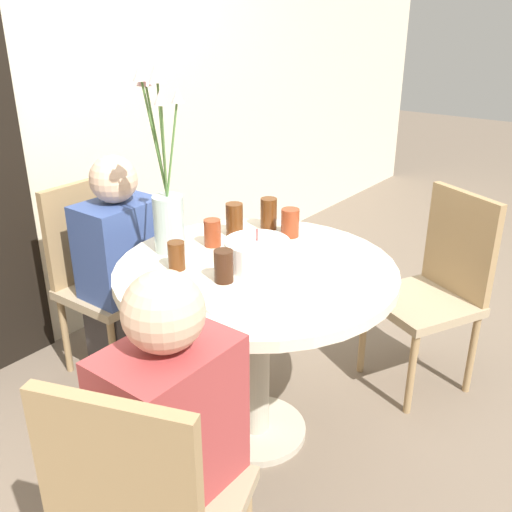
% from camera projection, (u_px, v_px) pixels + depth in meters
% --- Properties ---
extents(ground_plane, '(16.00, 16.00, 0.00)m').
position_uv_depth(ground_plane, '(256.00, 432.00, 2.34)').
color(ground_plane, '#6B5B4C').
extents(wall_back, '(8.00, 0.05, 2.60)m').
position_uv_depth(wall_back, '(28.00, 81.00, 2.54)').
color(wall_back, beige).
rests_on(wall_back, ground_plane).
extents(dining_table, '(1.02, 1.02, 0.75)m').
position_uv_depth(dining_table, '(256.00, 300.00, 2.10)').
color(dining_table, beige).
rests_on(dining_table, ground_plane).
extents(chair_near_front, '(0.41, 0.41, 0.89)m').
position_uv_depth(chair_near_front, '(100.00, 269.00, 2.62)').
color(chair_near_front, '#9E896B').
rests_on(chair_near_front, ground_plane).
extents(chair_left_flank, '(0.51, 0.51, 0.89)m').
position_uv_depth(chair_left_flank, '(146.00, 509.00, 1.36)').
color(chair_left_flank, '#9E896B').
rests_on(chair_left_flank, ground_plane).
extents(chair_right_flank, '(0.54, 0.54, 0.89)m').
position_uv_depth(chair_right_flank, '(438.00, 282.00, 2.50)').
color(chair_right_flank, '#9E896B').
rests_on(chair_right_flank, ground_plane).
extents(birthday_cake, '(0.23, 0.23, 0.14)m').
position_uv_depth(birthday_cake, '(257.00, 253.00, 2.03)').
color(birthday_cake, white).
rests_on(birthday_cake, dining_table).
extents(flower_vase, '(0.18, 0.18, 0.69)m').
position_uv_depth(flower_vase, '(166.00, 197.00, 2.08)').
color(flower_vase, '#9EB2AD').
rests_on(flower_vase, dining_table).
extents(side_plate, '(0.18, 0.18, 0.01)m').
position_uv_depth(side_plate, '(234.00, 306.00, 1.76)').
color(side_plate, white).
rests_on(side_plate, dining_table).
extents(drink_glass_0, '(0.07, 0.07, 0.13)m').
position_uv_depth(drink_glass_0, '(269.00, 214.00, 2.37)').
color(drink_glass_0, '#51280F').
rests_on(drink_glass_0, dining_table).
extents(drink_glass_1, '(0.06, 0.06, 0.10)m').
position_uv_depth(drink_glass_1, '(176.00, 256.00, 2.00)').
color(drink_glass_1, '#51280F').
rests_on(drink_glass_1, dining_table).
extents(drink_glass_2, '(0.07, 0.07, 0.11)m').
position_uv_depth(drink_glass_2, '(212.00, 233.00, 2.20)').
color(drink_glass_2, maroon).
rests_on(drink_glass_2, dining_table).
extents(drink_glass_3, '(0.07, 0.07, 0.13)m').
position_uv_depth(drink_glass_3, '(234.00, 219.00, 2.30)').
color(drink_glass_3, '#51280F').
rests_on(drink_glass_3, dining_table).
extents(drink_glass_4, '(0.07, 0.07, 0.12)m').
position_uv_depth(drink_glass_4, '(290.00, 223.00, 2.29)').
color(drink_glass_4, maroon).
rests_on(drink_glass_4, dining_table).
extents(drink_glass_5, '(0.07, 0.07, 0.11)m').
position_uv_depth(drink_glass_5, '(224.00, 266.00, 1.91)').
color(drink_glass_5, '#33190C').
rests_on(drink_glass_5, dining_table).
extents(person_woman, '(0.34, 0.24, 1.05)m').
position_uv_depth(person_woman, '(124.00, 279.00, 2.54)').
color(person_woman, '#383333').
rests_on(person_woman, ground_plane).
extents(person_boy, '(0.34, 0.24, 1.05)m').
position_uv_depth(person_boy, '(175.00, 464.00, 1.50)').
color(person_boy, '#383333').
rests_on(person_boy, ground_plane).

